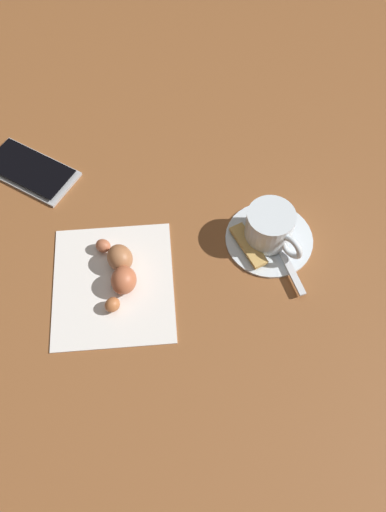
# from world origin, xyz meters

# --- Properties ---
(ground_plane) EXTENTS (1.80, 1.80, 0.00)m
(ground_plane) POSITION_xyz_m (0.00, 0.00, 0.00)
(ground_plane) COLOR brown
(saucer) EXTENTS (0.12, 0.12, 0.01)m
(saucer) POSITION_xyz_m (0.12, 0.03, 0.00)
(saucer) COLOR silver
(saucer) RESTS_ON ground
(espresso_cup) EXTENTS (0.08, 0.08, 0.05)m
(espresso_cup) POSITION_xyz_m (0.12, 0.03, 0.03)
(espresso_cup) COLOR silver
(espresso_cup) RESTS_ON saucer
(teaspoon) EXTENTS (0.06, 0.13, 0.01)m
(teaspoon) POSITION_xyz_m (0.12, 0.03, 0.01)
(teaspoon) COLOR silver
(teaspoon) RESTS_ON saucer
(sugar_packet) EXTENTS (0.05, 0.07, 0.01)m
(sugar_packet) POSITION_xyz_m (0.09, 0.01, 0.01)
(sugar_packet) COLOR tan
(sugar_packet) RESTS_ON saucer
(napkin) EXTENTS (0.18, 0.20, 0.00)m
(napkin) POSITION_xyz_m (-0.09, -0.05, 0.00)
(napkin) COLOR white
(napkin) RESTS_ON ground
(croissant) EXTENTS (0.07, 0.11, 0.03)m
(croissant) POSITION_xyz_m (-0.08, -0.04, 0.02)
(croissant) COLOR #B36537
(croissant) RESTS_ON napkin
(cell_phone) EXTENTS (0.15, 0.12, 0.01)m
(cell_phone) POSITION_xyz_m (-0.24, 0.13, 0.01)
(cell_phone) COLOR #B3B5B9
(cell_phone) RESTS_ON ground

